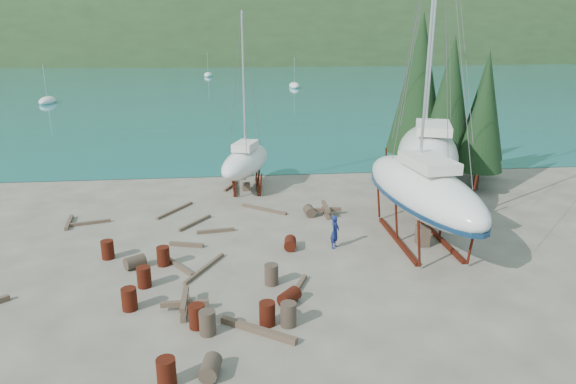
{
  "coord_description": "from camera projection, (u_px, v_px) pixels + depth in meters",
  "views": [
    {
      "loc": [
        -2.11,
        -21.59,
        10.0
      ],
      "look_at": [
        0.53,
        3.0,
        2.39
      ],
      "focal_mm": 32.0,
      "sensor_mm": 36.0,
      "label": 1
    }
  ],
  "objects": [
    {
      "name": "drum_13",
      "position": [
        197.0,
        316.0,
        18.18
      ],
      "size": [
        0.58,
        0.58,
        0.88
      ],
      "primitive_type": "cylinder",
      "color": "#58170F",
      "rests_on": "ground"
    },
    {
      "name": "timber_11",
      "position": [
        195.0,
        223.0,
        28.22
      ],
      "size": [
        1.65,
        2.25,
        0.15
      ],
      "primitive_type": "cube",
      "rotation": [
        0.0,
        0.0,
        2.53
      ],
      "color": "brown",
      "rests_on": "ground"
    },
    {
      "name": "timber_4",
      "position": [
        216.0,
        231.0,
        27.05
      ],
      "size": [
        1.99,
        0.45,
        0.17
      ],
      "primitive_type": "cube",
      "rotation": [
        0.0,
        0.0,
        1.71
      ],
      "color": "brown",
      "rests_on": "ground"
    },
    {
      "name": "drum_12",
      "position": [
        289.0,
        297.0,
        19.82
      ],
      "size": [
        1.01,
        1.05,
        0.58
      ],
      "primitive_type": "cylinder",
      "rotation": [
        1.57,
        0.0,
        2.44
      ],
      "color": "#58170F",
      "rests_on": "ground"
    },
    {
      "name": "timber_12",
      "position": [
        180.0,
        267.0,
        22.85
      ],
      "size": [
        1.35,
        1.85,
        0.17
      ],
      "primitive_type": "cube",
      "rotation": [
        0.0,
        0.0,
        0.61
      ],
      "color": "brown",
      "rests_on": "ground"
    },
    {
      "name": "moored_boat_left",
      "position": [
        47.0,
        101.0,
        77.53
      ],
      "size": [
        2.0,
        5.0,
        6.05
      ],
      "color": "silver",
      "rests_on": "ground"
    },
    {
      "name": "far_house_left",
      "position": [
        80.0,
        54.0,
        197.27
      ],
      "size": [
        6.6,
        5.6,
        5.6
      ],
      "color": "beige",
      "rests_on": "ground"
    },
    {
      "name": "drum_6",
      "position": [
        290.0,
        243.0,
        24.91
      ],
      "size": [
        0.69,
        0.95,
        0.58
      ],
      "primitive_type": "cylinder",
      "rotation": [
        1.57,
        0.0,
        -0.13
      ],
      "color": "#58170F",
      "rests_on": "ground"
    },
    {
      "name": "moored_boat_mid",
      "position": [
        294.0,
        86.0,
        100.6
      ],
      "size": [
        2.0,
        5.0,
        6.05
      ],
      "color": "silver",
      "rests_on": "ground"
    },
    {
      "name": "timber_6",
      "position": [
        260.0,
        190.0,
        34.22
      ],
      "size": [
        0.38,
        1.62,
        0.19
      ],
      "primitive_type": "cube",
      "rotation": [
        0.0,
        0.0,
        3.03
      ],
      "color": "brown",
      "rests_on": "ground"
    },
    {
      "name": "ground",
      "position": [
        284.0,
        261.0,
        23.67
      ],
      "size": [
        600.0,
        600.0,
        0.0
      ],
      "primitive_type": "plane",
      "color": "#585045",
      "rests_on": "ground"
    },
    {
      "name": "timber_2",
      "position": [
        69.0,
        222.0,
        28.24
      ],
      "size": [
        0.49,
        2.15,
        0.19
      ],
      "primitive_type": "cube",
      "rotation": [
        0.0,
        0.0,
        0.14
      ],
      "color": "brown",
      "rests_on": "ground"
    },
    {
      "name": "timber_9",
      "position": [
        231.0,
        186.0,
        35.0
      ],
      "size": [
        0.96,
        2.02,
        0.15
      ],
      "primitive_type": "cube",
      "rotation": [
        0.0,
        0.0,
        2.75
      ],
      "color": "brown",
      "rests_on": "ground"
    },
    {
      "name": "timber_8",
      "position": [
        186.0,
        245.0,
        25.26
      ],
      "size": [
        1.7,
        0.65,
        0.19
      ],
      "primitive_type": "cube",
      "rotation": [
        0.0,
        0.0,
        1.29
      ],
      "color": "brown",
      "rests_on": "ground"
    },
    {
      "name": "drum_10",
      "position": [
        144.0,
        277.0,
        21.13
      ],
      "size": [
        0.58,
        0.58,
        0.88
      ],
      "primitive_type": "cylinder",
      "color": "#58170F",
      "rests_on": "ground"
    },
    {
      "name": "timber_16",
      "position": [
        258.0,
        330.0,
        17.93
      ],
      "size": [
        2.65,
        1.92,
        0.23
      ],
      "primitive_type": "cube",
      "rotation": [
        0.0,
        0.0,
        0.97
      ],
      "color": "brown",
      "rests_on": "ground"
    },
    {
      "name": "timber_pile_fore",
      "position": [
        185.0,
        303.0,
        19.32
      ],
      "size": [
        1.8,
        1.8,
        0.6
      ],
      "color": "brown",
      "rests_on": "ground"
    },
    {
      "name": "drum_15",
      "position": [
        135.0,
        262.0,
        22.87
      ],
      "size": [
        1.05,
        0.98,
        0.58
      ],
      "primitive_type": "cylinder",
      "rotation": [
        1.57,
        0.0,
        2.17
      ],
      "color": "#2D2823",
      "rests_on": "ground"
    },
    {
      "name": "cypress_back_left",
      "position": [
        419.0,
        84.0,
        36.14
      ],
      "size": [
        4.14,
        4.14,
        11.5
      ],
      "color": "black",
      "rests_on": "ground"
    },
    {
      "name": "drum_8",
      "position": [
        108.0,
        250.0,
        23.81
      ],
      "size": [
        0.58,
        0.58,
        0.88
      ],
      "primitive_type": "cylinder",
      "color": "#58170F",
      "rests_on": "ground"
    },
    {
      "name": "timber_17",
      "position": [
        90.0,
        223.0,
        28.22
      ],
      "size": [
        2.1,
        0.73,
        0.16
      ],
      "primitive_type": "cube",
      "rotation": [
        0.0,
        0.0,
        1.84
      ],
      "color": "brown",
      "rests_on": "ground"
    },
    {
      "name": "drum_17",
      "position": [
        288.0,
        314.0,
        18.3
      ],
      "size": [
        0.58,
        0.58,
        0.88
      ],
      "primitive_type": "cylinder",
      "color": "#2D2823",
      "rests_on": "ground"
    },
    {
      "name": "timber_10",
      "position": [
        264.0,
        209.0,
        30.4
      ],
      "size": [
        2.57,
        2.01,
        0.16
      ],
      "primitive_type": "cube",
      "rotation": [
        0.0,
        0.0,
        0.92
      ],
      "color": "brown",
      "rests_on": "ground"
    },
    {
      "name": "timber_pile_aft",
      "position": [
        326.0,
        210.0,
        29.66
      ],
      "size": [
        1.8,
        1.8,
        0.6
      ],
      "color": "brown",
      "rests_on": "ground"
    },
    {
      "name": "cypress_mid_right",
      "position": [
        483.0,
        117.0,
        33.15
      ],
      "size": [
        3.06,
        3.06,
        8.5
      ],
      "color": "black",
      "rests_on": "ground"
    },
    {
      "name": "far_house_center",
      "position": [
        185.0,
        53.0,
        201.34
      ],
      "size": [
        6.6,
        5.6,
        5.6
      ],
      "color": "beige",
      "rests_on": "ground"
    },
    {
      "name": "cypress_far_right",
      "position": [
        484.0,
        106.0,
        36.07
      ],
      "size": [
        3.24,
        3.24,
        9.0
      ],
      "color": "black",
      "rests_on": "ground"
    },
    {
      "name": "large_sailboat_far",
      "position": [
        427.0,
        153.0,
        31.15
      ],
      "size": [
        7.28,
        12.61,
        19.16
      ],
      "rotation": [
        0.0,
        0.0,
        -0.33
      ],
      "color": "silver",
      "rests_on": "ground"
    },
    {
      "name": "far_hill",
      "position": [
        234.0,
        51.0,
        327.78
      ],
      "size": [
        800.0,
        360.0,
        110.0
      ],
      "primitive_type": "ellipsoid",
      "color": "#26381C",
      "rests_on": "ground"
    },
    {
      "name": "drum_1",
      "position": [
        210.0,
        368.0,
        15.61
      ],
      "size": [
        0.73,
        0.97,
        0.58
      ],
      "primitive_type": "cylinder",
      "rotation": [
        1.57,
        0.0,
        2.96
      ],
      "color": "#2D2823",
      "rests_on": "ground"
    },
    {
      "name": "timber_15",
      "position": [
        175.0,
        210.0,
        30.25
      ],
      "size": [
        1.85,
        2.79,
        0.15
      ],
      "primitive_type": "cube",
      "rotation": [
        0.0,
        0.0,
        2.58
      ],
      "color": "brown",
      "rests_on": "ground"
    },
    {
      "name": "drum_0",
      "position": [
        129.0,
        299.0,
        19.36
      ],
      "size": [
        0.58,
        0.58,
        0.88
      ],
      "primitive_type": "cylinder",
      "color": "#58170F",
      "rests_on": "ground"
    },
    {
      "name": "timber_7",
      "position": [
        300.0,
        285.0,
        21.22
      ],
      "size": [
        0.82,
        1.58,
        0.17
      ],
      "primitive_type": "cube",
      "rotation": [
        0.0,
        0.0,
        2.73
      ],
      "color": "brown",
      "rests_on": "ground"
    },
    {
      "name": "timber_3",
      "position": [
        205.0,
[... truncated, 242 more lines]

